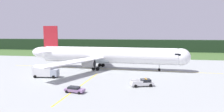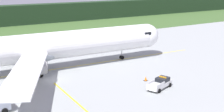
{
  "view_description": "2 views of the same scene",
  "coord_description": "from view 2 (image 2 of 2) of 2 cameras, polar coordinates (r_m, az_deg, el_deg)",
  "views": [
    {
      "loc": [
        14.09,
        -60.48,
        13.16
      ],
      "look_at": [
        3.02,
        5.75,
        4.86
      ],
      "focal_mm": 30.82,
      "sensor_mm": 36.0,
      "label": 1
    },
    {
      "loc": [
        -19.51,
        -51.29,
        18.35
      ],
      "look_at": [
        10.17,
        -4.38,
        4.23
      ],
      "focal_mm": 48.51,
      "sensor_mm": 36.0,
      "label": 2
    }
  ],
  "objects": [
    {
      "name": "ground",
      "position": [
        57.86,
        -10.93,
        -4.49
      ],
      "size": [
        320.0,
        320.0,
        0.0
      ],
      "primitive_type": "plane",
      "color": "#979B9B"
    },
    {
      "name": "apron_cone",
      "position": [
        56.79,
        6.37,
        -4.25
      ],
      "size": [
        0.66,
        0.66,
        0.83
      ],
      "color": "black",
      "rests_on": "ground"
    },
    {
      "name": "ops_pickup_truck",
      "position": [
        53.07,
        9.09,
        -5.11
      ],
      "size": [
        5.84,
        3.67,
        1.94
      ],
      "color": "silver",
      "rests_on": "ground"
    },
    {
      "name": "taxiway_centerline_main",
      "position": [
        64.24,
        -12.1,
        -2.65
      ],
      "size": [
        76.23,
        3.84,
        0.01
      ],
      "primitive_type": "cube",
      "rotation": [
        0.0,
        0.0,
        -0.05
      ],
      "color": "yellow",
      "rests_on": "ground"
    },
    {
      "name": "taxiway_centerline_spur",
      "position": [
        43.87,
        -4.62,
        -10.5
      ],
      "size": [
        1.63,
        28.61,
        0.01
      ],
      "primitive_type": "cube",
      "rotation": [
        0.0,
        0.0,
        1.52
      ],
      "color": "yellow",
      "rests_on": "ground"
    },
    {
      "name": "airliner",
      "position": [
        62.87,
        -12.75,
        1.6
      ],
      "size": [
        58.34,
        49.93,
        15.55
      ],
      "color": "white",
      "rests_on": "ground"
    }
  ]
}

